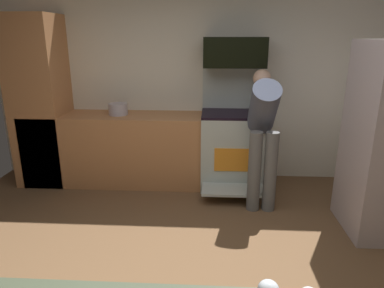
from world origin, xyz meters
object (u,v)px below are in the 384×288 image
(oven_range, at_px, (232,147))
(stock_pot, at_px, (118,109))
(person_cook, at_px, (263,128))
(microwave, at_px, (235,52))

(oven_range, height_order, stock_pot, oven_range)
(person_cook, height_order, stock_pot, person_cook)
(oven_range, distance_m, stock_pot, 1.50)
(oven_range, distance_m, person_cook, 0.72)
(person_cook, xyz_separation_m, stock_pot, (-1.72, 0.54, 0.08))
(microwave, bearing_deg, oven_range, -90.00)
(microwave, relative_size, person_cook, 0.50)
(microwave, bearing_deg, stock_pot, -176.79)
(person_cook, bearing_deg, microwave, 115.33)
(stock_pot, bearing_deg, oven_range, -0.56)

